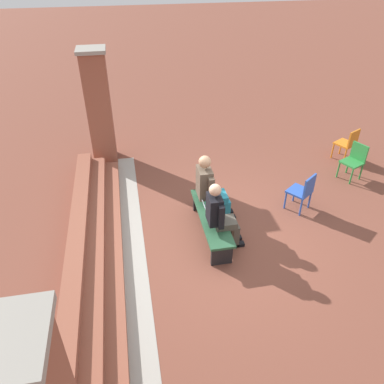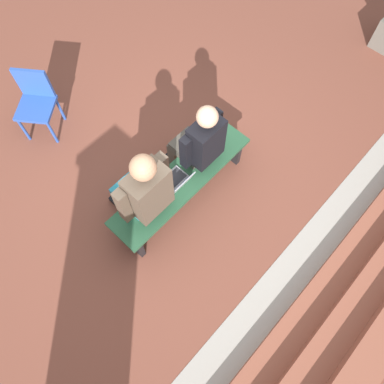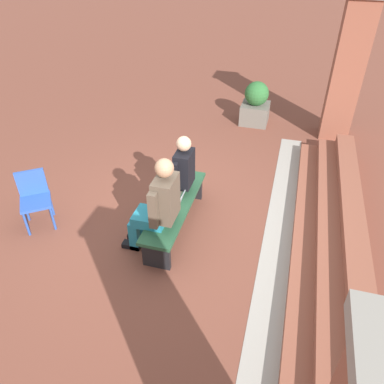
# 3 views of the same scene
# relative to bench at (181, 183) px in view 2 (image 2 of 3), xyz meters

# --- Properties ---
(ground_plane) EXTENTS (60.00, 60.00, 0.00)m
(ground_plane) POSITION_rel_bench_xyz_m (-0.03, -0.16, -0.35)
(ground_plane) COLOR brown
(concrete_strip) EXTENTS (6.59, 0.40, 0.01)m
(concrete_strip) POSITION_rel_bench_xyz_m (0.00, 1.48, -0.35)
(concrete_strip) COLOR #A8A399
(concrete_strip) RESTS_ON ground
(brick_steps) EXTENTS (5.79, 0.90, 0.45)m
(brick_steps) POSITION_rel_bench_xyz_m (0.00, 2.23, -0.18)
(brick_steps) COLOR #93513D
(brick_steps) RESTS_ON ground
(bench) EXTENTS (1.80, 0.44, 0.45)m
(bench) POSITION_rel_bench_xyz_m (0.00, 0.00, 0.00)
(bench) COLOR #285638
(bench) RESTS_ON ground
(person_student) EXTENTS (0.54, 0.68, 1.34)m
(person_student) POSITION_rel_bench_xyz_m (-0.33, -0.07, 0.36)
(person_student) COLOR #4C473D
(person_student) RESTS_ON ground
(person_adult) EXTENTS (0.60, 0.76, 1.44)m
(person_adult) POSITION_rel_bench_xyz_m (0.46, -0.07, 0.40)
(person_adult) COLOR teal
(person_adult) RESTS_ON ground
(laptop) EXTENTS (0.32, 0.29, 0.21)m
(laptop) POSITION_rel_bench_xyz_m (0.08, 0.01, 0.15)
(laptop) COLOR #9EA0A5
(laptop) RESTS_ON bench
(plastic_chair_foreground) EXTENTS (0.59, 0.59, 0.84)m
(plastic_chair_foreground) POSITION_rel_bench_xyz_m (0.41, -2.00, 0.13)
(plastic_chair_foreground) COLOR #2D56B7
(plastic_chair_foreground) RESTS_ON ground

